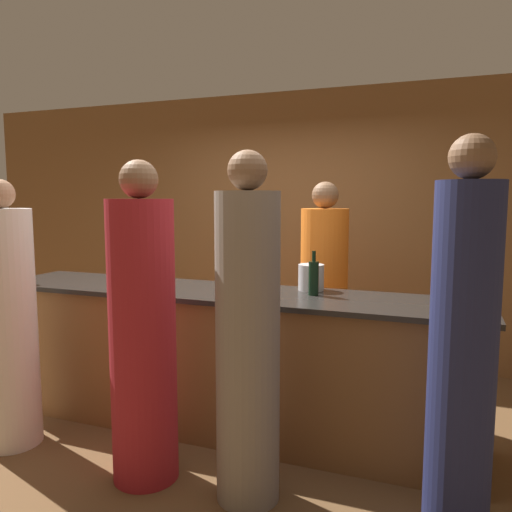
{
  "coord_description": "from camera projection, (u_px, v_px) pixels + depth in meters",
  "views": [
    {
      "loc": [
        1.49,
        -3.23,
        1.69
      ],
      "look_at": [
        0.23,
        0.1,
        1.28
      ],
      "focal_mm": 35.0,
      "sensor_mm": 36.0,
      "label": 1
    }
  ],
  "objects": [
    {
      "name": "ground_plane",
      "position": [
        223.0,
        426.0,
        3.72
      ],
      "size": [
        14.0,
        14.0,
        0.0
      ],
      "primitive_type": "plane",
      "color": "brown"
    },
    {
      "name": "back_wall",
      "position": [
        296.0,
        226.0,
        5.32
      ],
      "size": [
        8.0,
        0.06,
        2.8
      ],
      "color": "brown",
      "rests_on": "ground_plane"
    },
    {
      "name": "bar_counter",
      "position": [
        222.0,
        359.0,
        3.66
      ],
      "size": [
        3.63,
        0.73,
        1.03
      ],
      "color": "brown",
      "rests_on": "ground_plane"
    },
    {
      "name": "bartender",
      "position": [
        324.0,
        301.0,
        4.16
      ],
      "size": [
        0.39,
        0.39,
        1.83
      ],
      "rotation": [
        0.0,
        0.0,
        3.14
      ],
      "color": "orange",
      "rests_on": "ground_plane"
    },
    {
      "name": "guest_0",
      "position": [
        7.0,
        325.0,
        3.38
      ],
      "size": [
        0.38,
        0.38,
        1.82
      ],
      "color": "silver",
      "rests_on": "ground_plane"
    },
    {
      "name": "guest_1",
      "position": [
        248.0,
        342.0,
        2.74
      ],
      "size": [
        0.36,
        0.36,
        1.95
      ],
      "color": "gray",
      "rests_on": "ground_plane"
    },
    {
      "name": "guest_2",
      "position": [
        143.0,
        336.0,
        2.95
      ],
      "size": [
        0.39,
        0.39,
        1.91
      ],
      "color": "maroon",
      "rests_on": "ground_plane"
    },
    {
      "name": "guest_3",
      "position": [
        462.0,
        357.0,
        2.38
      ],
      "size": [
        0.31,
        0.31,
        1.99
      ],
      "color": "#1E234C",
      "rests_on": "ground_plane"
    },
    {
      "name": "wine_bottle_0",
      "position": [
        314.0,
        277.0,
        3.42
      ],
      "size": [
        0.07,
        0.07,
        0.31
      ],
      "color": "black",
      "rests_on": "bar_counter"
    },
    {
      "name": "wine_bottle_1",
      "position": [
        247.0,
        278.0,
        3.44
      ],
      "size": [
        0.08,
        0.08,
        0.3
      ],
      "color": "#19381E",
      "rests_on": "bar_counter"
    },
    {
      "name": "ice_bucket",
      "position": [
        311.0,
        277.0,
        3.61
      ],
      "size": [
        0.19,
        0.19,
        0.19
      ],
      "color": "silver",
      "rests_on": "bar_counter"
    },
    {
      "name": "wine_glass_0",
      "position": [
        131.0,
        275.0,
        3.61
      ],
      "size": [
        0.08,
        0.08,
        0.15
      ],
      "color": "silver",
      "rests_on": "bar_counter"
    },
    {
      "name": "wine_glass_1",
      "position": [
        29.0,
        267.0,
        3.86
      ],
      "size": [
        0.06,
        0.06,
        0.17
      ],
      "color": "silver",
      "rests_on": "bar_counter"
    },
    {
      "name": "wine_glass_2",
      "position": [
        466.0,
        291.0,
        2.87
      ],
      "size": [
        0.08,
        0.08,
        0.17
      ],
      "color": "silver",
      "rests_on": "bar_counter"
    },
    {
      "name": "wine_glass_3",
      "position": [
        222.0,
        275.0,
        3.49
      ],
      "size": [
        0.06,
        0.06,
        0.17
      ],
      "color": "silver",
      "rests_on": "bar_counter"
    }
  ]
}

